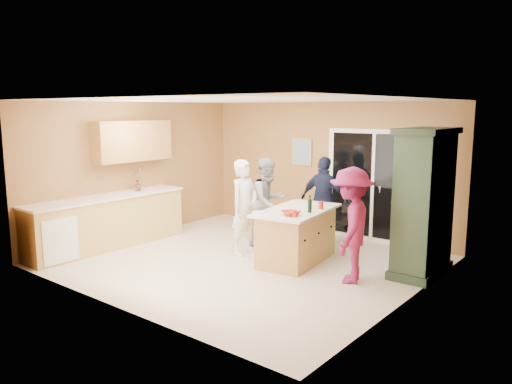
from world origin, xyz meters
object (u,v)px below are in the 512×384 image
Objects in this scene: woman_navy at (324,200)px; woman_magenta at (351,225)px; woman_grey at (268,202)px; kitchen_island at (297,237)px; woman_white at (244,207)px; green_hutch at (424,205)px.

woman_magenta reaches higher than woman_navy.
woman_magenta reaches higher than woman_grey.
kitchen_island is 1.09× the size of woman_white.
woman_grey is at bearing 39.21° from woman_navy.
woman_magenta is (-0.69, -0.95, -0.24)m from green_hutch.
woman_navy is at bearing 163.12° from green_hutch.
kitchen_island is 1.26m from woman_magenta.
woman_white is (-0.95, -0.19, 0.40)m from kitchen_island.
kitchen_island is at bearing -125.90° from woman_magenta.
woman_grey reaches higher than kitchen_island.
kitchen_island is 1.34m from woman_navy.
woman_grey is (-2.82, -0.09, -0.27)m from green_hutch.
woman_white is at bearing -176.64° from kitchen_island.
woman_grey is 2.30m from woman_magenta.
woman_grey is 1.04m from woman_navy.
woman_magenta is at bearing -92.92° from woman_white.
kitchen_island is 2.04m from green_hutch.
woman_navy is 2.10m from woman_magenta.
woman_magenta is (2.09, -0.13, 0.02)m from woman_white.
woman_white reaches higher than kitchen_island.
kitchen_island is at bearing -77.91° from woman_white.
green_hutch is 1.20m from woman_magenta.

